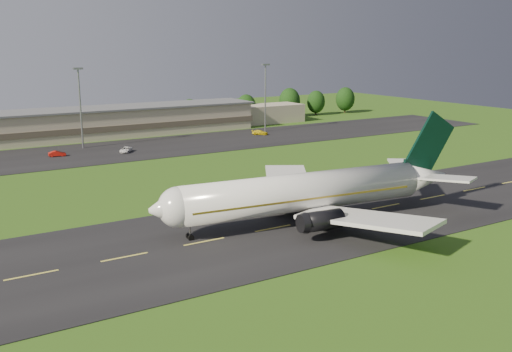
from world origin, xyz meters
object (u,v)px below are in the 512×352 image
airliner (308,192)px  service_vehicle_d (260,132)px  service_vehicle_c (126,150)px  light_mast_east (265,90)px  service_vehicle_b (57,154)px  terminal (72,125)px  light_mast_centre (80,98)px

airliner → service_vehicle_d: size_ratio=10.95×
service_vehicle_c → light_mast_east: bearing=48.2°
airliner → light_mast_east: (42.95, 80.09, 8.08)m
service_vehicle_b → terminal: bearing=-11.8°
light_mast_east → service_vehicle_c: (-47.57, -11.40, -11.99)m
terminal → light_mast_east: light_mast_east is taller
light_mast_centre → terminal: bearing=85.0°
service_vehicle_b → service_vehicle_d: service_vehicle_d is taller
light_mast_east → service_vehicle_b: light_mast_east is taller
airliner → light_mast_east: size_ratio=2.52×
service_vehicle_b → airliner: bearing=-154.4°
airliner → terminal: (-10.65, 96.27, -0.67)m
terminal → light_mast_east: (53.60, -16.18, 8.75)m
service_vehicle_c → service_vehicle_b: bearing=-157.2°
service_vehicle_c → service_vehicle_d: service_vehicle_d is taller
light_mast_centre → service_vehicle_b: bearing=-135.4°
light_mast_east → service_vehicle_c: size_ratio=4.38×
airliner → service_vehicle_b: 74.89m
airliner → terminal: 96.86m
airliner → service_vehicle_c: bearing=100.0°
light_mast_east → service_vehicle_d: (-4.79, -4.70, -11.96)m
service_vehicle_b → service_vehicle_c: (15.64, -3.30, -0.01)m
light_mast_east → airliner: bearing=-118.2°
airliner → terminal: bearing=102.5°
service_vehicle_c → light_mast_centre: bearing=157.8°
airliner → service_vehicle_c: 68.96m
airliner → service_vehicle_d: 84.59m
light_mast_centre → light_mast_east: same height
service_vehicle_b → service_vehicle_d: (58.43, 3.40, 0.03)m
light_mast_centre → service_vehicle_c: light_mast_centre is taller
light_mast_east → service_vehicle_b: bearing=-172.7°
light_mast_east → service_vehicle_d: bearing=-135.5°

